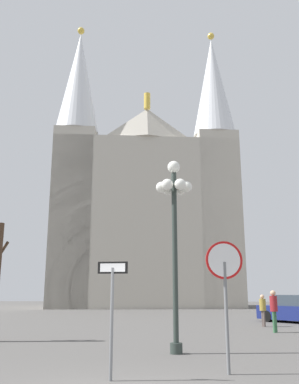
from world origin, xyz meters
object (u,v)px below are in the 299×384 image
at_px(street_lamp, 174,215).
at_px(parked_car_near_navy, 298,310).
at_px(stop_sign, 225,278).
at_px(one_way_arrow_sign, 112,303).
at_px(pedestrian_standing, 274,307).
at_px(pedestrian_walking, 263,307).
at_px(cathedral, 145,207).

xyz_separation_m(street_lamp, parked_car_near_navy, (6.68, 11.97, -3.35)).
relative_size(street_lamp, parked_car_near_navy, 1.33).
bearing_deg(stop_sign, one_way_arrow_sign, -161.51).
relative_size(stop_sign, pedestrian_standing, 1.64).
bearing_deg(stop_sign, pedestrian_standing, 72.07).
bearing_deg(one_way_arrow_sign, street_lamp, 70.99).
bearing_deg(parked_car_near_navy, pedestrian_standing, -114.14).
bearing_deg(pedestrian_walking, pedestrian_standing, -91.27).
bearing_deg(pedestrian_standing, stop_sign, -107.93).
bearing_deg(parked_car_near_navy, pedestrian_walking, -132.12).
height_order(one_way_arrow_sign, pedestrian_walking, one_way_arrow_sign).
bearing_deg(street_lamp, stop_sign, -67.93).
relative_size(stop_sign, one_way_arrow_sign, 1.21).
distance_m(cathedral, street_lamp, 32.98).
distance_m(street_lamp, parked_car_near_navy, 14.12).
distance_m(cathedral, one_way_arrow_sign, 37.05).
xyz_separation_m(one_way_arrow_sign, pedestrian_walking, (5.52, 12.99, -0.58)).
bearing_deg(pedestrian_walking, cathedral, 109.17).
relative_size(stop_sign, street_lamp, 0.50).
relative_size(cathedral, pedestrian_walking, 20.17).
bearing_deg(stop_sign, parked_car_near_navy, 69.67).
distance_m(street_lamp, pedestrian_walking, 10.66).
bearing_deg(parked_car_near_navy, one_way_arrow_sign, -116.91).
relative_size(street_lamp, pedestrian_walking, 3.72).
height_order(stop_sign, parked_car_near_navy, stop_sign).
bearing_deg(pedestrian_standing, pedestrian_walking, 88.73).
relative_size(one_way_arrow_sign, street_lamp, 0.41).
height_order(stop_sign, pedestrian_standing, stop_sign).
bearing_deg(pedestrian_walking, one_way_arrow_sign, -113.02).
bearing_deg(stop_sign, pedestrian_walking, 75.86).
bearing_deg(pedestrian_standing, parked_car_near_navy, 65.86).
height_order(cathedral, street_lamp, cathedral).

